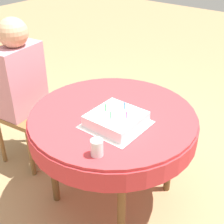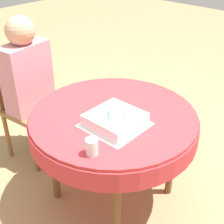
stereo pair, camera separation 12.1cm
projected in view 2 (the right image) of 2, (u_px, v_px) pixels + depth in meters
name	position (u px, v px, depth m)	size (l,w,h in m)	color
ground_plane	(113.00, 194.00, 2.34)	(12.00, 12.00, 0.00)	#A37F56
dining_table	(113.00, 125.00, 2.02)	(1.08, 1.08, 0.71)	#BC3338
chair	(25.00, 100.00, 2.53)	(0.43, 0.43, 0.96)	brown
person	(29.00, 79.00, 2.38)	(0.39, 0.31, 1.20)	tan
napkin	(115.00, 125.00, 1.86)	(0.34, 0.34, 0.00)	white
birthday_cake	(115.00, 119.00, 1.85)	(0.29, 0.29, 0.12)	white
drinking_glass	(92.00, 147.00, 1.61)	(0.07, 0.07, 0.09)	silver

